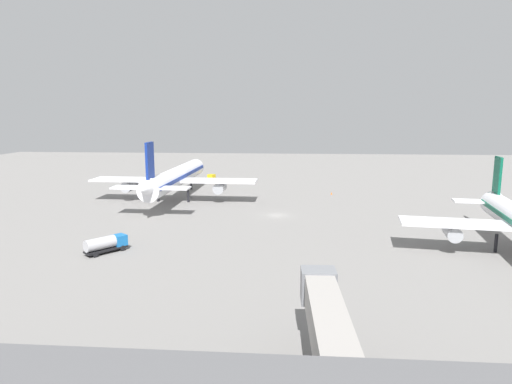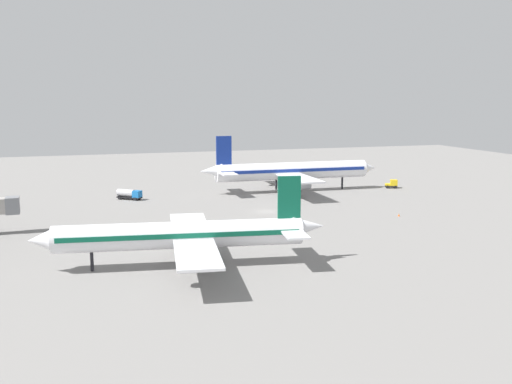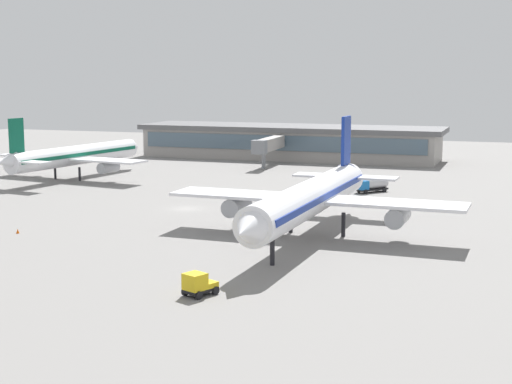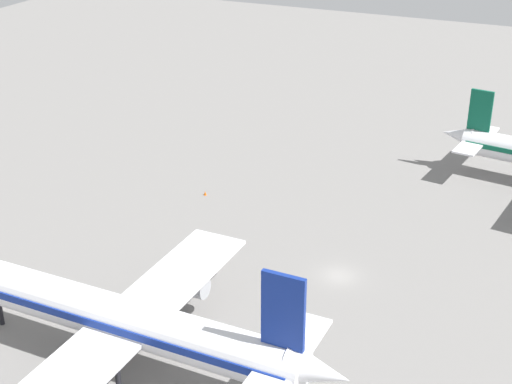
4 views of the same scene
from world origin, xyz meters
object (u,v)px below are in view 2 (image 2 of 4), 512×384
airplane_taxiing (290,171)px  baggage_tug (392,184)px  fuel_truck (129,194)px  safety_cone_near_gate (399,215)px  airplane_at_gate (183,235)px

airplane_taxiing → baggage_tug: 29.29m
fuel_truck → safety_cone_near_gate: fuel_truck is taller
baggage_tug → fuel_truck: fuel_truck is taller
airplane_taxiing → safety_cone_near_gate: 39.71m
airplane_at_gate → safety_cone_near_gate: size_ratio=72.21×
airplane_taxiing → safety_cone_near_gate: (38.11, 9.89, -5.16)m
airplane_at_gate → baggage_tug: bearing=-131.9°
airplane_at_gate → safety_cone_near_gate: 55.42m
airplane_at_gate → safety_cone_near_gate: (-23.06, 50.19, -4.50)m
airplane_taxiing → baggage_tug: size_ratio=13.36×
airplane_at_gate → baggage_tug: airplane_at_gate is taller
airplane_at_gate → airplane_taxiing: 73.26m
baggage_tug → fuel_truck: bearing=-159.4°
fuel_truck → safety_cone_near_gate: size_ratio=10.13×
airplane_at_gate → fuel_truck: (-61.16, -1.87, -3.41)m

